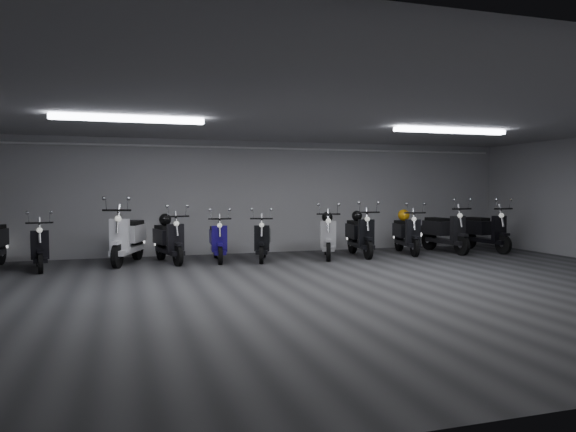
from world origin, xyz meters
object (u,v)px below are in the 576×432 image
object	(u,v)px
scooter_5	(263,234)
scooter_9	(445,225)
scooter_10	(485,225)
scooter_7	(360,228)
scooter_4	(218,234)
scooter_1	(39,240)
scooter_8	(407,228)
helmet_1	(357,216)
helmet_3	(327,217)
helmet_0	(404,215)
scooter_2	(128,230)
helmet_2	(165,220)
scooter_6	(328,230)
scooter_3	(169,233)

from	to	relation	value
scooter_5	scooter_9	xyz separation A→B (m)	(4.76, 0.08, 0.09)
scooter_10	scooter_7	bearing A→B (deg)	173.88
scooter_4	scooter_10	world-z (taller)	scooter_10
scooter_9	scooter_10	world-z (taller)	scooter_9
scooter_1	scooter_7	size ratio (longest dim) A/B	0.90
scooter_8	helmet_1	bearing A→B (deg)	-175.87
scooter_4	scooter_7	bearing A→B (deg)	3.12
scooter_4	scooter_9	bearing A→B (deg)	4.23
scooter_5	helmet_3	distance (m)	1.68
scooter_7	helmet_0	size ratio (longest dim) A/B	6.13
scooter_8	helmet_0	bearing A→B (deg)	90.00
scooter_1	scooter_2	world-z (taller)	scooter_2
scooter_2	scooter_9	bearing A→B (deg)	17.14
scooter_8	helmet_2	distance (m)	5.84
helmet_2	scooter_7	bearing A→B (deg)	-5.22
helmet_0	scooter_7	bearing A→B (deg)	-165.86
helmet_0	helmet_1	distance (m)	1.33
scooter_1	scooter_5	xyz separation A→B (m)	(4.59, 0.02, 0.00)
scooter_2	scooter_6	world-z (taller)	scooter_2
helmet_3	helmet_2	bearing A→B (deg)	176.34
scooter_1	helmet_0	bearing A→B (deg)	-6.62
scooter_7	helmet_3	bearing A→B (deg)	174.08
scooter_8	scooter_10	bearing A→B (deg)	5.83
scooter_9	helmet_2	world-z (taller)	scooter_9
scooter_4	scooter_9	xyz separation A→B (m)	(5.74, -0.08, 0.09)
scooter_7	helmet_1	distance (m)	0.38
scooter_2	scooter_8	world-z (taller)	scooter_2
scooter_2	helmet_2	size ratio (longest dim) A/B	7.31
scooter_6	scooter_10	world-z (taller)	scooter_10
scooter_7	scooter_8	bearing A→B (deg)	11.27
scooter_1	scooter_4	xyz separation A→B (m)	(3.60, 0.19, 0.00)
scooter_3	scooter_10	distance (m)	7.93
scooter_1	scooter_5	distance (m)	4.59
scooter_6	scooter_8	xyz separation A→B (m)	(2.17, 0.16, -0.01)
scooter_2	scooter_4	world-z (taller)	scooter_2
scooter_8	helmet_3	world-z (taller)	scooter_8
scooter_8	helmet_0	distance (m)	0.39
scooter_5	scooter_6	size ratio (longest dim) A/B	0.93
scooter_2	helmet_2	bearing A→B (deg)	27.24
scooter_6	scooter_10	size ratio (longest dim) A/B	0.94
scooter_7	scooter_9	size ratio (longest dim) A/B	0.96
scooter_3	scooter_7	size ratio (longest dim) A/B	0.96
scooter_8	scooter_3	bearing A→B (deg)	-170.24
scooter_7	scooter_8	distance (m)	1.32
scooter_1	helmet_2	world-z (taller)	scooter_1
scooter_7	helmet_1	size ratio (longest dim) A/B	7.08
helmet_0	helmet_1	world-z (taller)	helmet_0
scooter_6	scooter_7	size ratio (longest dim) A/B	0.98
scooter_6	helmet_0	bearing A→B (deg)	29.71
scooter_1	scooter_10	size ratio (longest dim) A/B	0.87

